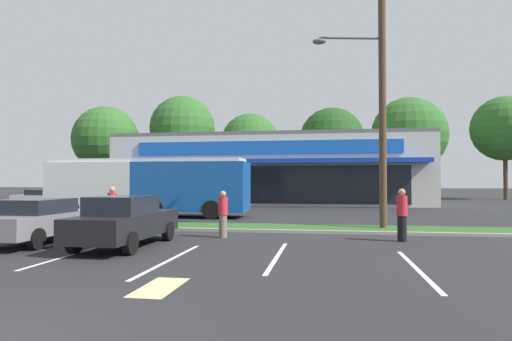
# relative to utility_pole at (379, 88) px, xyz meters

# --- Properties ---
(grass_median) EXTENTS (56.00, 2.20, 0.12)m
(grass_median) POSITION_rel_utility_pole_xyz_m (-6.50, -0.20, -5.76)
(grass_median) COLOR #2D5B23
(grass_median) RESTS_ON ground_plane
(curb_lip) EXTENTS (56.00, 0.24, 0.12)m
(curb_lip) POSITION_rel_utility_pole_xyz_m (-6.50, -1.42, -5.76)
(curb_lip) COLOR #99968C
(curb_lip) RESTS_ON ground_plane
(parking_stripe_0) EXTENTS (0.12, 4.80, 0.01)m
(parking_stripe_0) POSITION_rel_utility_pole_xyz_m (-9.04, -7.09, -5.82)
(parking_stripe_0) COLOR silver
(parking_stripe_0) RESTS_ON ground_plane
(parking_stripe_1) EXTENTS (0.12, 4.80, 0.01)m
(parking_stripe_1) POSITION_rel_utility_pole_xyz_m (-6.11, -7.64, -5.82)
(parking_stripe_1) COLOR silver
(parking_stripe_1) RESTS_ON ground_plane
(parking_stripe_2) EXTENTS (0.12, 4.80, 0.01)m
(parking_stripe_2) POSITION_rel_utility_pole_xyz_m (-3.47, -6.70, -5.82)
(parking_stripe_2) COLOR silver
(parking_stripe_2) RESTS_ON ground_plane
(parking_stripe_3) EXTENTS (0.12, 4.80, 0.01)m
(parking_stripe_3) POSITION_rel_utility_pole_xyz_m (-0.12, -7.79, -5.82)
(parking_stripe_3) COLOR silver
(parking_stripe_3) RESTS_ON ground_plane
(lot_arrow) EXTENTS (0.70, 1.60, 0.01)m
(lot_arrow) POSITION_rel_utility_pole_xyz_m (-5.30, -10.38, -5.82)
(lot_arrow) COLOR beige
(lot_arrow) RESTS_ON ground_plane
(storefront_building) EXTENTS (26.55, 13.46, 6.02)m
(storefront_building) POSITION_rel_utility_pole_xyz_m (-6.96, 21.86, -2.81)
(storefront_building) COLOR beige
(storefront_building) RESTS_ON ground_plane
(tree_far_left) EXTENTS (7.49, 7.49, 10.57)m
(tree_far_left) POSITION_rel_utility_pole_xyz_m (-27.14, 28.04, 0.99)
(tree_far_left) COLOR #473323
(tree_far_left) RESTS_ON ground_plane
(tree_left) EXTENTS (7.65, 7.65, 12.00)m
(tree_left) POSITION_rel_utility_pole_xyz_m (-18.85, 30.64, 2.33)
(tree_left) COLOR #473323
(tree_left) RESTS_ON ground_plane
(tree_mid_left) EXTENTS (6.58, 6.58, 9.62)m
(tree_mid_left) POSITION_rel_utility_pole_xyz_m (-10.59, 29.80, 0.50)
(tree_mid_left) COLOR #473323
(tree_mid_left) RESTS_ON ground_plane
(tree_mid) EXTENTS (7.00, 7.00, 9.88)m
(tree_mid) POSITION_rel_utility_pole_xyz_m (-1.52, 28.93, 0.55)
(tree_mid) COLOR #473323
(tree_mid) RESTS_ON ground_plane
(tree_mid_right) EXTENTS (8.01, 8.01, 11.02)m
(tree_mid_right) POSITION_rel_utility_pole_xyz_m (6.72, 30.38, 1.19)
(tree_mid_right) COLOR #473323
(tree_mid_right) RESTS_ON ground_plane
(tree_right) EXTENTS (6.99, 6.99, 11.18)m
(tree_right) POSITION_rel_utility_pole_xyz_m (16.98, 32.15, 1.85)
(tree_right) COLOR #473323
(tree_right) RESTS_ON ground_plane
(utility_pole) EXTENTS (3.13, 2.38, 10.94)m
(utility_pole) POSITION_rel_utility_pole_xyz_m (0.00, 0.00, 0.00)
(utility_pole) COLOR #4C3826
(utility_pole) RESTS_ON ground_plane
(city_bus) EXTENTS (11.34, 2.84, 3.25)m
(city_bus) POSITION_rel_utility_pole_xyz_m (-12.05, 4.91, -4.06)
(city_bus) COLOR #144793
(city_bus) RESTS_ON ground_plane
(bus_stop_bench) EXTENTS (1.60, 0.45, 0.95)m
(bus_stop_bench) POSITION_rel_utility_pole_xyz_m (-13.83, -2.08, -5.32)
(bus_stop_bench) COLOR brown
(bus_stop_bench) RESTS_ON ground_plane
(car_0) EXTENTS (4.56, 1.92, 1.50)m
(car_0) POSITION_rel_utility_pole_xyz_m (-10.04, 10.75, -5.06)
(car_0) COLOR #9E998C
(car_0) RESTS_ON ground_plane
(car_2) EXTENTS (4.78, 1.86, 1.39)m
(car_2) POSITION_rel_utility_pole_xyz_m (-22.22, 10.44, -5.09)
(car_2) COLOR #B7B7BC
(car_2) RESTS_ON ground_plane
(car_3) EXTENTS (1.87, 4.63, 1.55)m
(car_3) POSITION_rel_utility_pole_xyz_m (-8.27, -5.72, -5.03)
(car_3) COLOR black
(car_3) RESTS_ON ground_plane
(car_4) EXTENTS (1.89, 4.64, 1.43)m
(car_4) POSITION_rel_utility_pole_xyz_m (-11.37, -5.35, -5.08)
(car_4) COLOR slate
(car_4) RESTS_ON ground_plane
(pedestrian_near_bench) EXTENTS (0.36, 0.36, 1.76)m
(pedestrian_near_bench) POSITION_rel_utility_pole_xyz_m (0.32, -3.21, -4.94)
(pedestrian_near_bench) COLOR black
(pedestrian_near_bench) RESTS_ON ground_plane
(pedestrian_by_pole) EXTENTS (0.33, 0.33, 1.66)m
(pedestrian_by_pole) POSITION_rel_utility_pole_xyz_m (-5.80, -3.19, -4.99)
(pedestrian_by_pole) COLOR #726651
(pedestrian_by_pole) RESTS_ON ground_plane
(pedestrian_mid) EXTENTS (0.36, 0.36, 1.79)m
(pedestrian_mid) POSITION_rel_utility_pole_xyz_m (-10.55, -2.17, -4.92)
(pedestrian_mid) COLOR #47423D
(pedestrian_mid) RESTS_ON ground_plane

